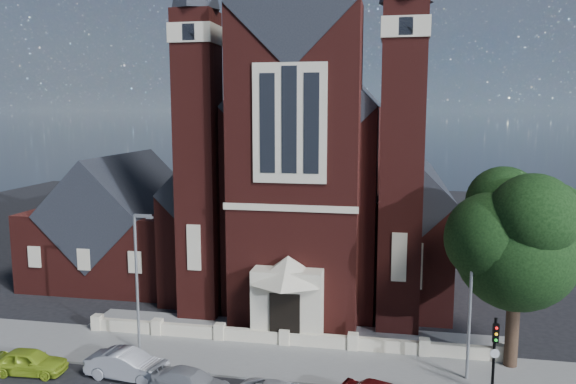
% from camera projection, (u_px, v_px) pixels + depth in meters
% --- Properties ---
extents(ground, '(120.00, 120.00, 0.00)m').
position_uv_depth(ground, '(307.00, 299.00, 41.36)').
color(ground, black).
rests_on(ground, ground).
extents(pavement_strip, '(60.00, 5.00, 0.12)m').
position_uv_depth(pavement_strip, '(278.00, 360.00, 31.15)').
color(pavement_strip, slate).
rests_on(pavement_strip, ground).
extents(forecourt_paving, '(26.00, 3.00, 0.14)m').
position_uv_depth(forecourt_paving, '(291.00, 333.00, 35.04)').
color(forecourt_paving, slate).
rests_on(forecourt_paving, ground).
extents(forecourt_wall, '(24.00, 0.40, 0.90)m').
position_uv_depth(forecourt_wall, '(285.00, 346.00, 33.09)').
color(forecourt_wall, beige).
rests_on(forecourt_wall, ground).
extents(church, '(20.01, 34.90, 29.20)m').
position_uv_depth(church, '(322.00, 176.00, 47.90)').
color(church, '#461612').
rests_on(church, ground).
extents(parish_hall, '(12.00, 12.20, 10.24)m').
position_uv_depth(parish_hall, '(123.00, 229.00, 46.64)').
color(parish_hall, '#461612').
rests_on(parish_hall, ground).
extents(street_tree, '(6.40, 6.60, 10.70)m').
position_uv_depth(street_tree, '(521.00, 243.00, 29.01)').
color(street_tree, black).
rests_on(street_tree, ground).
extents(street_lamp_left, '(1.16, 0.22, 8.09)m').
position_uv_depth(street_lamp_left, '(138.00, 275.00, 31.45)').
color(street_lamp_left, gray).
rests_on(street_lamp_left, ground).
extents(street_lamp_right, '(1.16, 0.22, 8.09)m').
position_uv_depth(street_lamp_right, '(472.00, 295.00, 28.15)').
color(street_lamp_right, gray).
rests_on(street_lamp_right, ground).
extents(traffic_signal, '(0.28, 0.42, 4.00)m').
position_uv_depth(traffic_signal, '(495.00, 347.00, 26.74)').
color(traffic_signal, black).
rests_on(traffic_signal, ground).
extents(car_lime_van, '(4.00, 1.81, 1.33)m').
position_uv_depth(car_lime_van, '(29.00, 362.00, 29.50)').
color(car_lime_van, '#97B424').
rests_on(car_lime_van, ground).
extents(car_silver_a, '(4.50, 1.96, 1.44)m').
position_uv_depth(car_silver_a, '(128.00, 365.00, 29.00)').
color(car_silver_a, '#9C9EA3').
rests_on(car_silver_a, ground).
extents(car_silver_b, '(4.59, 2.72, 1.25)m').
position_uv_depth(car_silver_b, '(192.00, 383.00, 27.22)').
color(car_silver_b, '#94969B').
rests_on(car_silver_b, ground).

